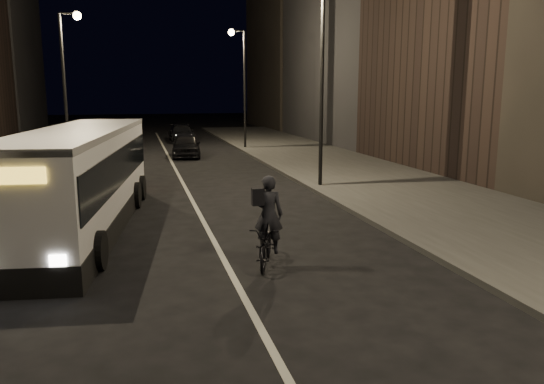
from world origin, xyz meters
TOP-DOWN VIEW (x-y plane):
  - ground at (0.00, 0.00)m, footprint 180.00×180.00m
  - sidewalk_right at (8.50, 14.00)m, footprint 7.00×70.00m
  - building_row_right at (16.00, 27.50)m, footprint 8.00×61.00m
  - streetlight_right_mid at (5.33, 12.00)m, footprint 1.20×0.44m
  - streetlight_right_far at (5.33, 28.00)m, footprint 1.20×0.44m
  - streetlight_left_far at (-5.33, 22.00)m, footprint 1.20×0.44m
  - city_bus at (-3.60, 7.33)m, footprint 3.80×11.40m
  - cyclist_on_bicycle at (0.93, 2.58)m, footprint 1.27×2.04m
  - car_near at (1.08, 24.51)m, footprint 2.12×4.43m
  - car_mid at (-3.13, 28.84)m, footprint 1.59×4.42m
  - car_far at (1.69, 34.93)m, footprint 1.95×4.79m

SIDE VIEW (x-z plane):
  - ground at x=0.00m, z-range 0.00..0.00m
  - sidewalk_right at x=8.50m, z-range 0.00..0.16m
  - car_far at x=1.69m, z-range 0.00..1.39m
  - car_mid at x=-3.13m, z-range 0.00..1.45m
  - car_near at x=1.08m, z-range 0.00..1.46m
  - cyclist_on_bicycle at x=0.93m, z-range -0.37..1.85m
  - city_bus at x=-3.60m, z-range 0.13..3.15m
  - streetlight_right_mid at x=5.33m, z-range 1.30..9.42m
  - streetlight_right_far at x=5.33m, z-range 1.30..9.42m
  - streetlight_left_far at x=-5.33m, z-range 1.30..9.42m
  - building_row_right at x=16.00m, z-range 0.00..21.00m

